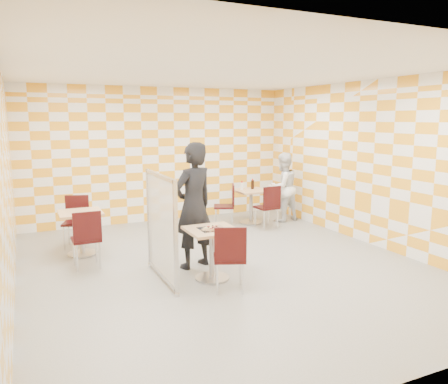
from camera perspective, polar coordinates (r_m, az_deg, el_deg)
name	(u,v)px	position (r m, az deg, el deg)	size (l,w,h in m)	color
room_shell	(210,168)	(7.18, -1.87, 3.11)	(7.00, 7.00, 7.00)	gray
main_table	(212,245)	(6.32, -1.57, -6.95)	(0.70, 0.70, 0.75)	tan
second_table	(251,201)	(9.71, 3.56, -1.13)	(0.70, 0.70, 0.75)	tan
empty_table	(81,226)	(7.83, -18.17, -4.18)	(0.70, 0.70, 0.75)	tan
chair_main_front	(230,254)	(5.82, 0.77, -8.04)	(0.55, 0.55, 0.92)	black
chair_second_front	(269,204)	(9.19, 5.91, -1.54)	(0.45, 0.46, 0.92)	black
chair_second_side	(228,202)	(9.32, 0.54, -1.34)	(0.56, 0.56, 0.92)	black
chair_empty_near	(87,235)	(7.05, -17.50, -5.36)	(0.43, 0.44, 0.92)	black
chair_empty_far	(76,217)	(8.39, -18.72, -3.08)	(0.54, 0.54, 0.92)	black
partition	(161,227)	(6.26, -8.21, -4.54)	(0.08, 1.38, 1.55)	white
man_dark	(194,206)	(6.75, -4.00, -1.80)	(0.71, 0.47, 1.96)	black
man_white	(283,187)	(9.95, 7.70, 0.62)	(0.75, 0.59, 1.55)	white
pizza_on_foil	(212,228)	(6.24, -1.53, -4.71)	(0.40, 0.40, 0.04)	silver
sport_bottle	(242,186)	(9.67, 2.35, 0.82)	(0.06, 0.06, 0.20)	white
soda_bottle	(253,184)	(9.78, 3.75, 0.99)	(0.07, 0.07, 0.23)	black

